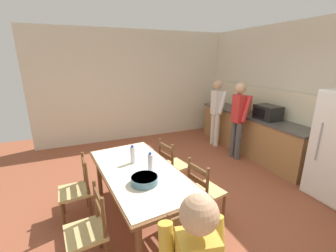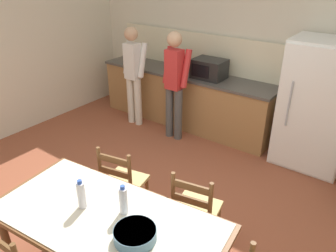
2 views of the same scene
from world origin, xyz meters
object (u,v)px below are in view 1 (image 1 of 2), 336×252
chair_side_far_right (204,191)px  person_at_sink (216,110)px  bottle_near_centre (133,155)px  person_at_counter (238,117)px  chair_side_far_left (172,165)px  bottle_off_centre (150,162)px  serving_bowl (145,180)px  paper_bag (246,105)px  microwave (268,112)px  dining_table (140,175)px  chair_side_near_left (77,190)px  chair_side_near_right (89,231)px

chair_side_far_right → person_at_sink: bearing=-48.1°
bottle_near_centre → person_at_counter: bearing=109.0°
chair_side_far_left → person_at_counter: (-0.62, 1.84, 0.51)m
bottle_near_centre → bottle_off_centre: (0.33, 0.15, 0.00)m
serving_bowl → chair_side_far_right: size_ratio=0.35×
paper_bag → chair_side_far_left: paper_bag is taller
paper_bag → chair_side_far_right: 3.00m
microwave → chair_side_far_left: bearing=-82.3°
bottle_off_centre → person_at_counter: person_at_counter is taller
dining_table → serving_bowl: size_ratio=6.36×
microwave → person_at_counter: (-0.30, -0.52, -0.12)m
bottle_near_centre → chair_side_far_left: size_ratio=0.30×
paper_bag → chair_side_near_left: (1.15, -3.87, -0.66)m
person_at_sink → person_at_counter: bearing=-91.3°
chair_side_near_right → person_at_counter: (-1.65, 3.26, 0.51)m
bottle_off_centre → chair_side_far_left: (-0.60, 0.59, -0.44)m
paper_bag → bottle_off_centre: size_ratio=1.33×
person_at_sink → person_at_counter: (0.85, -0.02, 0.02)m
chair_side_near_left → person_at_counter: 3.48m
paper_bag → bottle_near_centre: bearing=-67.8°
person_at_sink → paper_bag: bearing=-44.4°
microwave → person_at_counter: bearing=-119.9°
paper_bag → bottle_near_centre: 3.34m
chair_side_near_right → person_at_counter: bearing=110.6°
person_at_sink → serving_bowl: bearing=-138.2°
serving_bowl → chair_side_near_right: size_ratio=0.35×
bottle_near_centre → chair_side_near_left: bottle_near_centre is taller
dining_table → chair_side_near_left: 0.91m
serving_bowl → bottle_off_centre: bearing=148.3°
bottle_near_centre → person_at_sink: (-1.74, 2.60, 0.06)m
chair_side_far_right → person_at_counter: 2.35m
paper_bag → person_at_sink: 0.71m
chair_side_near_left → chair_side_far_left: bearing=93.2°
dining_table → chair_side_far_right: 0.91m
paper_bag → chair_side_near_right: bearing=-61.9°
paper_bag → chair_side_near_left: paper_bag is taller
microwave → dining_table: (0.83, -3.07, -0.40)m
chair_side_far_right → person_at_counter: person_at_counter is taller
serving_bowl → chair_side_near_right: (0.17, -0.68, -0.36)m
dining_table → chair_side_near_left: size_ratio=2.24×
chair_side_far_right → person_at_sink: 2.98m
microwave → paper_bag: bearing=-179.3°
person_at_counter → dining_table: bearing=-156.1°
bottle_near_centre → serving_bowl: bottle_near_centre is taller
chair_side_near_right → person_at_sink: person_at_sink is taller
bottle_near_centre → bottle_off_centre: same height
chair_side_far_right → person_at_counter: (-1.49, 1.75, 0.51)m
bottle_off_centre → chair_side_far_right: (0.27, 0.68, -0.44)m
microwave → dining_table: 3.20m
bottle_off_centre → person_at_sink: (-2.07, 2.44, 0.06)m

